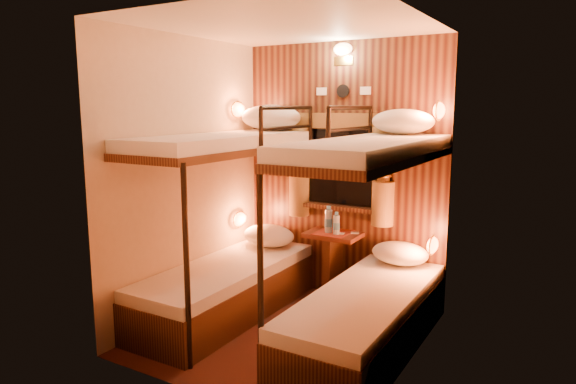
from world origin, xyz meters
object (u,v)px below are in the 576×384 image
Objects in this scene: bottle_left at (329,221)px; bottle_right at (336,225)px; table at (333,257)px; bunk_left at (227,253)px; bunk_right at (367,278)px.

bottle_right is at bearing -16.70° from bottle_left.
bunk_left is at bearing -129.67° from table.
bunk_left reaches higher than table.
bottle_right is (0.09, -0.03, -0.02)m from bottle_left.
bunk_right is 8.95× the size of bottle_right.
bunk_right is at bearing 0.00° from bunk_left.
bottle_left is (-0.04, -0.02, 0.34)m from table.
bunk_right is 1.02m from table.
bottle_left is at bearing 132.06° from bunk_right.
bottle_right is at bearing -40.98° from table.
bunk_left is 2.90× the size of table.
bottle_right is (0.05, -0.05, 0.33)m from table.
table is at bearing 24.29° from bottle_left.
bottle_left is at bearing 51.47° from bunk_left.
bunk_left is at bearing -128.53° from bottle_left.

